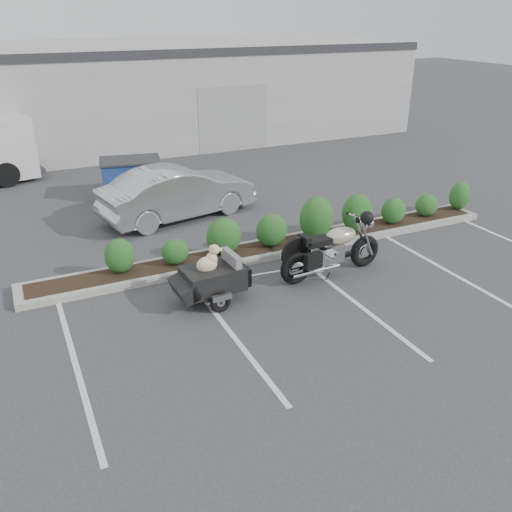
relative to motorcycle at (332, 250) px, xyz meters
name	(u,v)px	position (x,y,z in m)	size (l,w,h in m)	color
ground	(284,298)	(-1.43, -0.50, -0.59)	(90.00, 90.00, 0.00)	#38383A
planter_kerb	(278,247)	(-0.43, 1.70, -0.52)	(12.00, 1.00, 0.15)	#9E9E93
building	(107,91)	(-1.43, 16.50, 1.41)	(26.00, 10.00, 4.00)	#9EA099
motorcycle	(332,250)	(0.00, 0.00, 0.00)	(2.58, 0.88, 1.48)	black
pet_trailer	(212,278)	(-2.79, 0.02, -0.07)	(2.06, 1.15, 1.23)	black
sedan	(178,193)	(-1.90, 4.94, 0.13)	(1.52, 4.36, 1.44)	silver
dumpster	(132,178)	(-2.65, 7.30, 0.01)	(2.01, 1.56, 1.19)	navy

